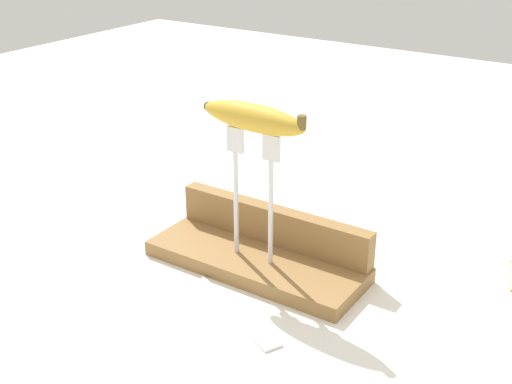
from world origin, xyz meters
TOP-DOWN VIEW (x-y plane):
  - ground_plane at (0.00, 0.00)m, footprint 3.00×3.00m
  - wooden_board at (0.00, 0.00)m, footprint 0.32×0.12m
  - board_backstop at (0.00, 0.05)m, footprint 0.32×0.02m
  - fork_stand_center at (0.00, -0.01)m, footprint 0.08×0.01m
  - banana_raised_center at (-0.00, -0.01)m, footprint 0.17×0.05m
  - fork_fallen_near at (0.06, -0.12)m, footprint 0.18×0.10m

SIDE VIEW (x-z plane):
  - ground_plane at x=0.00m, z-range 0.00..0.00m
  - fork_fallen_near at x=0.06m, z-range 0.00..0.01m
  - wooden_board at x=0.00m, z-range 0.00..0.02m
  - board_backstop at x=0.00m, z-range 0.02..0.08m
  - fork_stand_center at x=0.00m, z-range 0.04..0.23m
  - banana_raised_center at x=0.00m, z-range 0.21..0.25m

